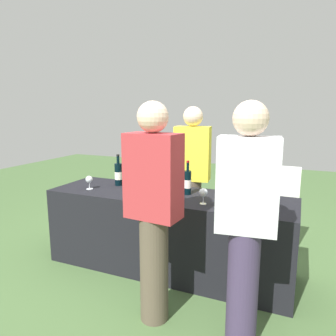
# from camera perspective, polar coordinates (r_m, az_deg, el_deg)

# --- Properties ---
(ground_plane) EXTENTS (12.00, 12.00, 0.00)m
(ground_plane) POSITION_cam_1_polar(r_m,az_deg,el_deg) (3.25, -0.00, -17.50)
(ground_plane) COLOR #476638
(tasting_table) EXTENTS (2.32, 0.69, 0.74)m
(tasting_table) POSITION_cam_1_polar(r_m,az_deg,el_deg) (3.09, -0.00, -11.41)
(tasting_table) COLOR black
(tasting_table) RESTS_ON ground_plane
(wine_bottle_0) EXTENTS (0.08, 0.08, 0.33)m
(wine_bottle_0) POSITION_cam_1_polar(r_m,az_deg,el_deg) (3.32, -8.98, -1.09)
(wine_bottle_0) COLOR black
(wine_bottle_0) RESTS_ON tasting_table
(wine_bottle_1) EXTENTS (0.08, 0.08, 0.32)m
(wine_bottle_1) POSITION_cam_1_polar(r_m,az_deg,el_deg) (3.26, -5.54, -1.32)
(wine_bottle_1) COLOR black
(wine_bottle_1) RESTS_ON tasting_table
(wine_bottle_2) EXTENTS (0.07, 0.07, 0.33)m
(wine_bottle_2) POSITION_cam_1_polar(r_m,az_deg,el_deg) (3.12, -3.93, -1.75)
(wine_bottle_2) COLOR black
(wine_bottle_2) RESTS_ON tasting_table
(wine_bottle_3) EXTENTS (0.08, 0.08, 0.32)m
(wine_bottle_3) POSITION_cam_1_polar(r_m,az_deg,el_deg) (3.15, -1.17, -1.62)
(wine_bottle_3) COLOR black
(wine_bottle_3) RESTS_ON tasting_table
(wine_bottle_4) EXTENTS (0.07, 0.07, 0.32)m
(wine_bottle_4) POSITION_cam_1_polar(r_m,az_deg,el_deg) (2.94, 3.58, -2.57)
(wine_bottle_4) COLOR black
(wine_bottle_4) RESTS_ON tasting_table
(wine_bottle_5) EXTENTS (0.08, 0.08, 0.33)m
(wine_bottle_5) POSITION_cam_1_polar(r_m,az_deg,el_deg) (2.89, 12.03, -3.02)
(wine_bottle_5) COLOR black
(wine_bottle_5) RESTS_ON tasting_table
(wine_bottle_6) EXTENTS (0.07, 0.07, 0.32)m
(wine_bottle_6) POSITION_cam_1_polar(r_m,az_deg,el_deg) (2.81, 15.85, -3.55)
(wine_bottle_6) COLOR black
(wine_bottle_6) RESTS_ON tasting_table
(wine_bottle_7) EXTENTS (0.07, 0.07, 0.34)m
(wine_bottle_7) POSITION_cam_1_polar(r_m,az_deg,el_deg) (2.83, 17.71, -3.42)
(wine_bottle_7) COLOR black
(wine_bottle_7) RESTS_ON tasting_table
(wine_glass_0) EXTENTS (0.07, 0.07, 0.13)m
(wine_glass_0) POSITION_cam_1_polar(r_m,az_deg,el_deg) (3.23, -14.11, -2.12)
(wine_glass_0) COLOR silver
(wine_glass_0) RESTS_ON tasting_table
(wine_glass_1) EXTENTS (0.07, 0.07, 0.14)m
(wine_glass_1) POSITION_cam_1_polar(r_m,az_deg,el_deg) (2.90, -5.75, -3.15)
(wine_glass_1) COLOR silver
(wine_glass_1) RESTS_ON tasting_table
(wine_glass_2) EXTENTS (0.08, 0.08, 0.14)m
(wine_glass_2) POSITION_cam_1_polar(r_m,az_deg,el_deg) (2.80, -1.79, -3.53)
(wine_glass_2) COLOR silver
(wine_glass_2) RESTS_ON tasting_table
(wine_glass_3) EXTENTS (0.07, 0.07, 0.14)m
(wine_glass_3) POSITION_cam_1_polar(r_m,az_deg,el_deg) (2.66, 6.42, -4.50)
(wine_glass_3) COLOR silver
(wine_glass_3) RESTS_ON tasting_table
(server_pouring) EXTENTS (0.40, 0.25, 1.56)m
(server_pouring) POSITION_cam_1_polar(r_m,az_deg,el_deg) (3.43, 4.42, -0.91)
(server_pouring) COLOR brown
(server_pouring) RESTS_ON ground_plane
(guest_0) EXTENTS (0.39, 0.24, 1.59)m
(guest_0) POSITION_cam_1_polar(r_m,az_deg,el_deg) (2.20, -2.63, -7.00)
(guest_0) COLOR brown
(guest_0) RESTS_ON ground_plane
(guest_1) EXTENTS (0.39, 0.25, 1.59)m
(guest_1) POSITION_cam_1_polar(r_m,az_deg,el_deg) (2.03, 13.94, -8.82)
(guest_1) COLOR #3F3351
(guest_1) RESTS_ON ground_plane
(menu_board) EXTENTS (0.46, 0.03, 0.94)m
(menu_board) POSITION_cam_1_polar(r_m,az_deg,el_deg) (3.65, 18.97, -6.87)
(menu_board) COLOR white
(menu_board) RESTS_ON ground_plane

